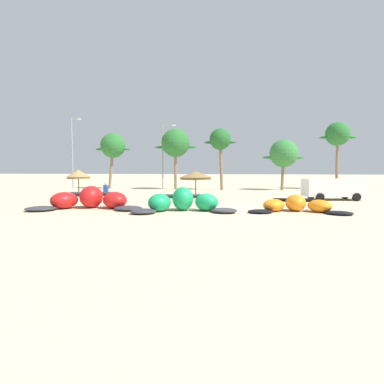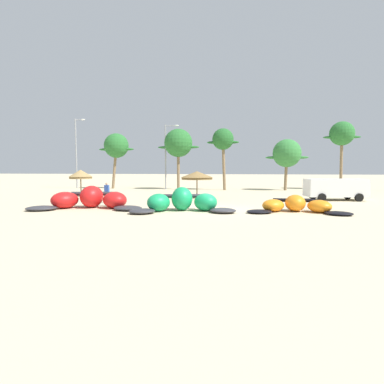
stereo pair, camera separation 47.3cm
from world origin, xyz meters
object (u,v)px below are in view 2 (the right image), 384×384
object	(u,v)px
palm_left	(178,143)
lamppost_west_center	(167,153)
parked_van	(334,188)
palm_center_left	(287,154)
palm_center_right	(342,134)
kite_left	(182,202)
kite_far_left	(90,200)
beach_umbrella_middle	(197,175)
beach_umbrella_near_van	(81,174)
kite_left_of_center	(296,206)
palm_leftmost	(116,146)
palm_left_of_gap	(223,140)
person_near_kites	(107,192)
lamppost_west	(77,150)

from	to	relation	value
palm_left	lamppost_west_center	size ratio (longest dim) A/B	0.94
parked_van	palm_center_left	world-z (taller)	palm_center_left
parked_van	palm_center_right	distance (m)	16.93
kite_left	palm_center_right	size ratio (longest dim) A/B	0.77
kite_far_left	lamppost_west_center	distance (m)	20.74
palm_left	palm_center_left	world-z (taller)	palm_left
kite_left	parked_van	distance (m)	14.58
parked_van	lamppost_west_center	world-z (taller)	lamppost_west_center
kite_left	palm_center_right	xyz separation A→B (m)	(16.53, 23.84, 6.53)
kite_far_left	lamppost_west_center	size ratio (longest dim) A/B	0.93
beach_umbrella_middle	lamppost_west_center	world-z (taller)	lamppost_west_center
kite_left	beach_umbrella_near_van	xyz separation A→B (m)	(-11.52, 8.59, 1.60)
kite_left_of_center	beach_umbrella_middle	world-z (taller)	beach_umbrella_middle
kite_left	palm_left	size ratio (longest dim) A/B	0.86
palm_leftmost	palm_left_of_gap	xyz separation A→B (m)	(14.47, -0.88, 0.52)
kite_far_left	palm_left_of_gap	world-z (taller)	palm_left_of_gap
kite_far_left	parked_van	xyz separation A→B (m)	(18.16, 8.32, 0.51)
palm_left	palm_center_right	xyz separation A→B (m)	(20.93, 2.85, 1.12)
person_near_kites	palm_center_left	bearing A→B (deg)	46.56
person_near_kites	lamppost_west	world-z (taller)	lamppost_west
beach_umbrella_near_van	person_near_kites	distance (m)	6.61
beach_umbrella_middle	kite_left	bearing A→B (deg)	-88.11
palm_leftmost	palm_left	xyz separation A→B (m)	(8.64, -0.32, 0.24)
palm_center_right	beach_umbrella_middle	bearing A→B (deg)	-138.74
lamppost_west	lamppost_west_center	distance (m)	12.79
person_near_kites	palm_left	distance (m)	17.87
person_near_kites	lamppost_west	distance (m)	21.19
palm_center_right	person_near_kites	bearing A→B (deg)	-139.82
parked_van	person_near_kites	bearing A→B (deg)	-165.67
kite_far_left	kite_left	bearing A→B (deg)	-4.20
kite_far_left	palm_leftmost	world-z (taller)	palm_leftmost
palm_left_of_gap	lamppost_west_center	bearing A→B (deg)	177.18
parked_van	lamppost_west	xyz separation A→B (m)	(-30.31, 12.30, 4.18)
palm_leftmost	parked_van	bearing A→B (deg)	-26.89
palm_left	palm_center_left	distance (m)	13.83
beach_umbrella_middle	palm_left_of_gap	world-z (taller)	palm_left_of_gap
kite_left	lamppost_west	bearing A→B (deg)	131.53
person_near_kites	palm_left	world-z (taller)	palm_left
lamppost_west	lamppost_west_center	bearing A→B (deg)	-1.41
kite_far_left	person_near_kites	size ratio (longest dim) A/B	4.85
palm_left_of_gap	lamppost_west_center	size ratio (longest dim) A/B	0.92
person_near_kites	palm_left_of_gap	xyz separation A→B (m)	(8.32, 16.36, 5.45)
palm_center_right	lamppost_west_center	size ratio (longest dim) A/B	1.04
beach_umbrella_middle	palm_left	distance (m)	13.19
kite_left_of_center	parked_van	bearing A→B (deg)	61.14
lamppost_west	lamppost_west_center	world-z (taller)	lamppost_west
kite_left	palm_leftmost	size ratio (longest dim) A/B	0.90
palm_left_of_gap	lamppost_west	bearing A→B (deg)	178.07
palm_left_of_gap	lamppost_west	xyz separation A→B (m)	(-20.11, 0.68, -1.00)
palm_center_left	beach_umbrella_near_van	bearing A→B (deg)	-148.82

